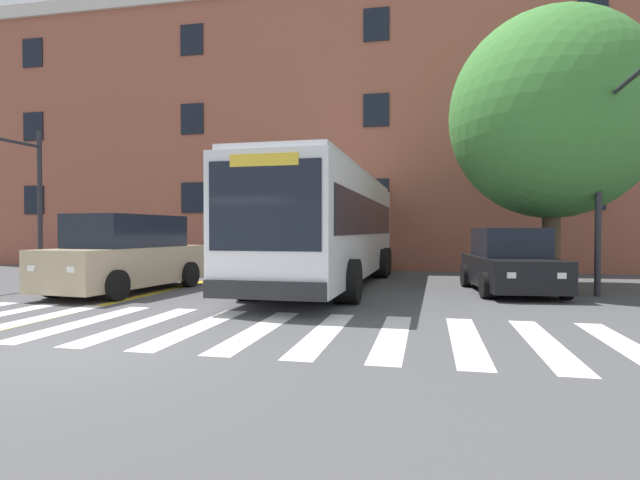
{
  "coord_description": "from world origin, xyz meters",
  "views": [
    {
      "loc": [
        4.81,
        -6.16,
        1.71
      ],
      "look_at": [
        1.88,
        8.22,
        1.43
      ],
      "focal_mm": 28.0,
      "sensor_mm": 36.0,
      "label": 1
    }
  ],
  "objects_px": {
    "traffic_light_far_corner": "(2,177)",
    "street_tree_curbside_large": "(552,116)",
    "traffic_light_near_corner": "(623,142)",
    "car_tan_near_lane": "(127,255)",
    "car_black_far_lane": "(510,263)",
    "city_bus": "(331,226)"
  },
  "relations": [
    {
      "from": "car_tan_near_lane",
      "to": "traffic_light_near_corner",
      "type": "relative_size",
      "value": 0.98
    },
    {
      "from": "car_black_far_lane",
      "to": "street_tree_curbside_large",
      "type": "relative_size",
      "value": 0.55
    },
    {
      "from": "city_bus",
      "to": "traffic_light_far_corner",
      "type": "distance_m",
      "value": 10.49
    },
    {
      "from": "traffic_light_far_corner",
      "to": "street_tree_curbside_large",
      "type": "height_order",
      "value": "street_tree_curbside_large"
    },
    {
      "from": "traffic_light_near_corner",
      "to": "traffic_light_far_corner",
      "type": "distance_m",
      "value": 17.4
    },
    {
      "from": "car_tan_near_lane",
      "to": "traffic_light_far_corner",
      "type": "distance_m",
      "value": 5.52
    },
    {
      "from": "city_bus",
      "to": "street_tree_curbside_large",
      "type": "bearing_deg",
      "value": 2.83
    },
    {
      "from": "traffic_light_near_corner",
      "to": "traffic_light_far_corner",
      "type": "height_order",
      "value": "traffic_light_near_corner"
    },
    {
      "from": "traffic_light_near_corner",
      "to": "street_tree_curbside_large",
      "type": "xyz_separation_m",
      "value": [
        -0.65,
        3.47,
        1.4
      ]
    },
    {
      "from": "city_bus",
      "to": "street_tree_curbside_large",
      "type": "distance_m",
      "value": 7.29
    },
    {
      "from": "city_bus",
      "to": "car_tan_near_lane",
      "type": "relative_size",
      "value": 2.34
    },
    {
      "from": "car_tan_near_lane",
      "to": "car_black_far_lane",
      "type": "xyz_separation_m",
      "value": [
        10.46,
        1.99,
        -0.22
      ]
    },
    {
      "from": "city_bus",
      "to": "car_black_far_lane",
      "type": "distance_m",
      "value": 5.37
    },
    {
      "from": "city_bus",
      "to": "street_tree_curbside_large",
      "type": "xyz_separation_m",
      "value": [
        6.53,
        0.32,
        3.22
      ]
    },
    {
      "from": "traffic_light_near_corner",
      "to": "street_tree_curbside_large",
      "type": "height_order",
      "value": "street_tree_curbside_large"
    },
    {
      "from": "city_bus",
      "to": "car_black_far_lane",
      "type": "relative_size",
      "value": 2.82
    },
    {
      "from": "car_tan_near_lane",
      "to": "traffic_light_far_corner",
      "type": "bearing_deg",
      "value": 170.27
    },
    {
      "from": "car_black_far_lane",
      "to": "traffic_light_far_corner",
      "type": "bearing_deg",
      "value": -175.73
    },
    {
      "from": "city_bus",
      "to": "traffic_light_far_corner",
      "type": "height_order",
      "value": "traffic_light_far_corner"
    },
    {
      "from": "traffic_light_near_corner",
      "to": "traffic_light_far_corner",
      "type": "relative_size",
      "value": 1.06
    },
    {
      "from": "car_tan_near_lane",
      "to": "car_black_far_lane",
      "type": "height_order",
      "value": "car_tan_near_lane"
    },
    {
      "from": "traffic_light_near_corner",
      "to": "traffic_light_far_corner",
      "type": "bearing_deg",
      "value": 176.25
    }
  ]
}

